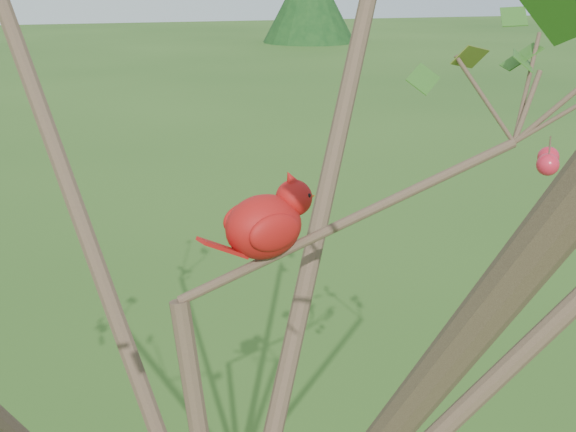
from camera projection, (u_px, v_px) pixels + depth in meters
name	position (u px, v px, depth m)	size (l,w,h in m)	color
crabapple_tree	(236.00, 226.00, 1.09)	(2.35, 2.05, 2.95)	#3C2920
cardinal	(268.00, 223.00, 1.23)	(0.23, 0.14, 0.16)	#A70E12
distant_trees	(48.00, 11.00, 21.76)	(41.70, 10.55, 3.30)	#3C2920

